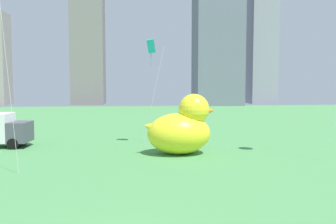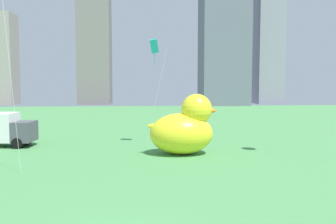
% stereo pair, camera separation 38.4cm
% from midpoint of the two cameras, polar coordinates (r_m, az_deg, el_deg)
% --- Properties ---
extents(giant_inflatable_duck, '(5.51, 3.53, 4.56)m').
position_cam_midpoint_polar(giant_inflatable_duck, '(27.82, 1.69, -2.58)').
color(giant_inflatable_duck, yellow).
rests_on(giant_inflatable_duck, ground).
extents(city_skyline, '(74.83, 15.24, 39.13)m').
position_cam_midpoint_polar(city_skyline, '(88.25, -1.17, 11.84)').
color(city_skyline, '#9E938C').
rests_on(city_skyline, ground).
extents(kite_teal, '(1.79, 1.58, 9.09)m').
position_cam_midpoint_polar(kite_teal, '(31.31, -3.00, 10.10)').
color(kite_teal, silver).
rests_on(kite_teal, ground).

